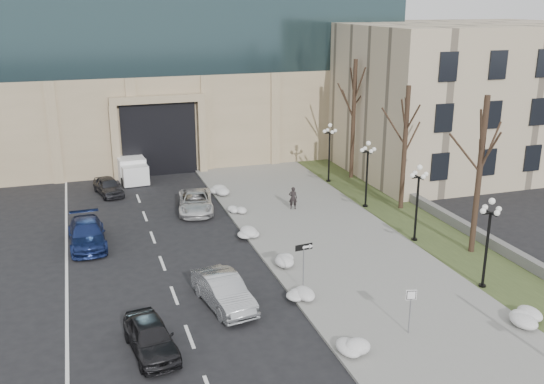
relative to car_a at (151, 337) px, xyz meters
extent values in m
cube|color=gray|center=(11.69, 8.69, -0.64)|extent=(9.00, 40.00, 0.12)
cube|color=gray|center=(7.19, 8.69, -0.63)|extent=(0.30, 40.00, 0.14)
cube|color=#394623|center=(18.19, 8.69, -0.65)|extent=(4.00, 40.00, 0.10)
cube|color=slate|center=(20.19, 10.69, -0.35)|extent=(0.50, 30.00, 0.70)
cube|color=tan|center=(6.19, 36.69, 3.30)|extent=(40.00, 20.00, 8.00)
cube|color=black|center=(4.19, 27.69, 2.30)|extent=(6.00, 2.50, 6.00)
cube|color=tan|center=(4.19, 26.29, 5.60)|extent=(7.50, 0.60, 0.60)
cube|color=tan|center=(0.69, 26.29, 2.30)|extent=(0.60, 0.60, 6.00)
cube|color=tan|center=(7.69, 26.29, 2.30)|extent=(0.60, 0.60, 6.00)
cube|color=tan|center=(30.19, 22.69, 5.30)|extent=(22.00, 18.00, 12.00)
cube|color=black|center=(22.19, 13.69, 1.80)|extent=(1.40, 0.25, 2.00)
cube|color=black|center=(26.19, 13.69, 1.80)|extent=(1.40, 0.25, 2.00)
cube|color=black|center=(30.19, 13.69, 1.80)|extent=(1.40, 0.25, 2.00)
cube|color=black|center=(22.19, 13.69, 5.30)|extent=(1.40, 0.25, 2.00)
cube|color=black|center=(26.19, 13.69, 5.30)|extent=(1.40, 0.25, 2.00)
cube|color=black|center=(30.19, 13.69, 5.30)|extent=(1.40, 0.25, 2.00)
cube|color=black|center=(22.19, 13.69, 8.80)|extent=(1.40, 0.25, 2.00)
cube|color=black|center=(26.19, 13.69, 8.80)|extent=(1.40, 0.25, 2.00)
cube|color=black|center=(30.19, 13.69, 8.80)|extent=(1.40, 0.25, 2.00)
imported|color=black|center=(0.00, 0.00, 0.00)|extent=(2.17, 4.29, 1.40)
imported|color=#9B9EA2|center=(3.75, 2.93, 0.06)|extent=(2.36, 4.80, 1.51)
imported|color=navy|center=(-2.09, 12.59, 0.03)|extent=(2.17, 5.09, 1.46)
imported|color=silver|center=(5.15, 16.66, -0.02)|extent=(3.05, 5.23, 1.37)
imported|color=#2E2E33|center=(-0.27, 22.34, -0.05)|extent=(2.34, 4.08, 1.31)
imported|color=black|center=(11.51, 14.73, 0.20)|extent=(0.68, 0.57, 1.57)
cube|color=white|center=(1.66, 26.96, 0.23)|extent=(2.39, 4.79, 1.86)
cube|color=white|center=(1.87, 24.17, 0.14)|extent=(2.06, 1.63, 1.49)
cylinder|color=black|center=(0.93, 24.29, -0.37)|extent=(0.28, 0.67, 0.65)
cylinder|color=black|center=(2.79, 24.43, -0.37)|extent=(0.28, 0.67, 0.65)
cylinder|color=black|center=(0.63, 28.28, -0.37)|extent=(0.28, 0.67, 0.65)
cylinder|color=black|center=(2.49, 28.42, -0.37)|extent=(0.28, 0.67, 0.65)
cylinder|color=slate|center=(7.81, 3.07, 0.55)|extent=(0.06, 0.06, 2.50)
cube|color=black|center=(7.81, 3.07, 1.71)|extent=(0.91, 0.14, 0.31)
cube|color=white|center=(7.95, 3.06, 1.71)|extent=(0.43, 0.06, 0.12)
cone|color=white|center=(8.19, 3.08, 1.71)|extent=(0.24, 0.27, 0.25)
cylinder|color=slate|center=(10.67, -2.12, 0.36)|extent=(0.06, 0.06, 2.12)
cube|color=white|center=(10.67, -2.12, 1.22)|extent=(0.46, 0.16, 0.46)
cube|color=black|center=(10.66, -2.14, 1.22)|extent=(0.39, 0.12, 0.40)
cube|color=white|center=(10.66, -2.15, 1.22)|extent=(0.34, 0.10, 0.35)
ellipsoid|color=silver|center=(7.59, -2.39, -0.40)|extent=(1.10, 1.60, 0.36)
ellipsoid|color=silver|center=(7.39, 2.09, -0.40)|extent=(1.10, 1.60, 0.36)
ellipsoid|color=silver|center=(7.69, 6.44, -0.40)|extent=(1.10, 1.60, 0.36)
ellipsoid|color=silver|center=(7.34, 10.72, -0.40)|extent=(1.10, 1.60, 0.36)
ellipsoid|color=silver|center=(7.65, 15.29, -0.40)|extent=(1.10, 1.60, 0.36)
ellipsoid|color=silver|center=(7.55, 19.51, -0.40)|extent=(1.10, 1.60, 0.36)
ellipsoid|color=silver|center=(16.05, -2.73, -0.40)|extent=(1.10, 1.60, 0.36)
cylinder|color=black|center=(16.49, 0.69, -0.60)|extent=(0.36, 0.36, 0.20)
cylinder|color=black|center=(16.49, 0.69, 1.30)|extent=(0.14, 0.14, 4.00)
cylinder|color=black|center=(16.49, 0.69, 3.30)|extent=(0.10, 0.90, 0.10)
cylinder|color=black|center=(16.49, 0.69, 3.30)|extent=(0.90, 0.10, 0.10)
sphere|color=silver|center=(16.49, 0.69, 3.90)|extent=(0.32, 0.32, 0.32)
sphere|color=silver|center=(16.94, 0.69, 3.45)|extent=(0.28, 0.28, 0.28)
sphere|color=silver|center=(16.04, 0.69, 3.45)|extent=(0.28, 0.28, 0.28)
sphere|color=silver|center=(16.49, 1.14, 3.45)|extent=(0.28, 0.28, 0.28)
sphere|color=silver|center=(16.49, 0.24, 3.45)|extent=(0.28, 0.28, 0.28)
cylinder|color=black|center=(16.49, 7.19, -0.60)|extent=(0.36, 0.36, 0.20)
cylinder|color=black|center=(16.49, 7.19, 1.30)|extent=(0.14, 0.14, 4.00)
cylinder|color=black|center=(16.49, 7.19, 3.30)|extent=(0.10, 0.90, 0.10)
cylinder|color=black|center=(16.49, 7.19, 3.30)|extent=(0.90, 0.10, 0.10)
sphere|color=silver|center=(16.49, 7.19, 3.90)|extent=(0.32, 0.32, 0.32)
sphere|color=silver|center=(16.94, 7.19, 3.45)|extent=(0.28, 0.28, 0.28)
sphere|color=silver|center=(16.04, 7.19, 3.45)|extent=(0.28, 0.28, 0.28)
sphere|color=silver|center=(16.49, 7.64, 3.45)|extent=(0.28, 0.28, 0.28)
sphere|color=silver|center=(16.49, 6.74, 3.45)|extent=(0.28, 0.28, 0.28)
cylinder|color=black|center=(16.49, 13.69, -0.60)|extent=(0.36, 0.36, 0.20)
cylinder|color=black|center=(16.49, 13.69, 1.30)|extent=(0.14, 0.14, 4.00)
cylinder|color=black|center=(16.49, 13.69, 3.30)|extent=(0.10, 0.90, 0.10)
cylinder|color=black|center=(16.49, 13.69, 3.30)|extent=(0.90, 0.10, 0.10)
sphere|color=silver|center=(16.49, 13.69, 3.90)|extent=(0.32, 0.32, 0.32)
sphere|color=silver|center=(16.94, 13.69, 3.45)|extent=(0.28, 0.28, 0.28)
sphere|color=silver|center=(16.04, 13.69, 3.45)|extent=(0.28, 0.28, 0.28)
sphere|color=silver|center=(16.49, 14.14, 3.45)|extent=(0.28, 0.28, 0.28)
sphere|color=silver|center=(16.49, 13.24, 3.45)|extent=(0.28, 0.28, 0.28)
cylinder|color=black|center=(16.49, 20.19, -0.60)|extent=(0.36, 0.36, 0.20)
cylinder|color=black|center=(16.49, 20.19, 1.30)|extent=(0.14, 0.14, 4.00)
cylinder|color=black|center=(16.49, 20.19, 3.30)|extent=(0.10, 0.90, 0.10)
cylinder|color=black|center=(16.49, 20.19, 3.30)|extent=(0.90, 0.10, 0.10)
sphere|color=silver|center=(16.49, 20.19, 3.90)|extent=(0.32, 0.32, 0.32)
sphere|color=silver|center=(16.94, 20.19, 3.45)|extent=(0.28, 0.28, 0.28)
sphere|color=silver|center=(16.04, 20.19, 3.45)|extent=(0.28, 0.28, 0.28)
sphere|color=silver|center=(16.49, 20.64, 3.45)|extent=(0.28, 0.28, 0.28)
sphere|color=silver|center=(16.49, 19.74, 3.45)|extent=(0.28, 0.28, 0.28)
cylinder|color=black|center=(18.69, 4.69, 3.80)|extent=(0.32, 0.32, 9.00)
cylinder|color=black|center=(18.69, 12.69, 3.55)|extent=(0.32, 0.32, 8.50)
cylinder|color=black|center=(18.69, 20.69, 4.05)|extent=(0.32, 0.32, 9.50)
camera|label=1|loc=(-2.04, -22.14, 13.03)|focal=40.00mm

